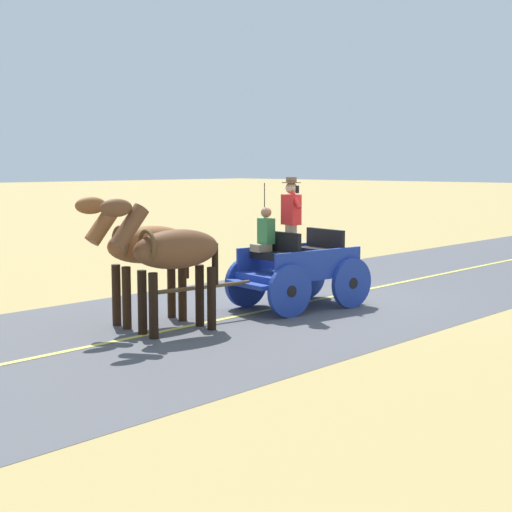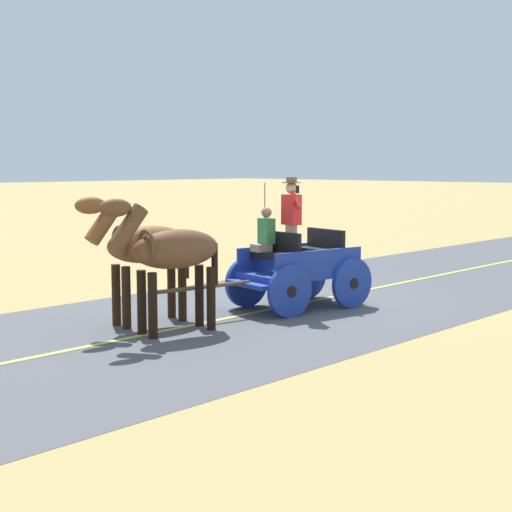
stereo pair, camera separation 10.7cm
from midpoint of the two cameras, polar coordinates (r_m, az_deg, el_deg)
name	(u,v)px [view 2 (the right image)]	position (r m, az deg, el deg)	size (l,w,h in m)	color
ground_plane	(307,302)	(15.17, 4.08, -3.49)	(200.00, 200.00, 0.00)	tan
road_surface	(307,302)	(15.17, 4.08, -3.48)	(6.57, 160.00, 0.01)	#4C4C51
road_centre_stripe	(307,302)	(15.17, 4.08, -3.46)	(0.12, 160.00, 0.00)	#DBCC4C
horse_drawn_carriage	(296,266)	(14.45, 3.24, -0.73)	(1.78, 4.51, 2.50)	#1E3899
horse_near_side	(170,252)	(12.27, -6.22, 0.28)	(0.82, 2.15, 2.21)	brown
horse_off_side	(143,247)	(13.04, -8.25, 0.64)	(0.79, 2.15, 2.21)	brown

